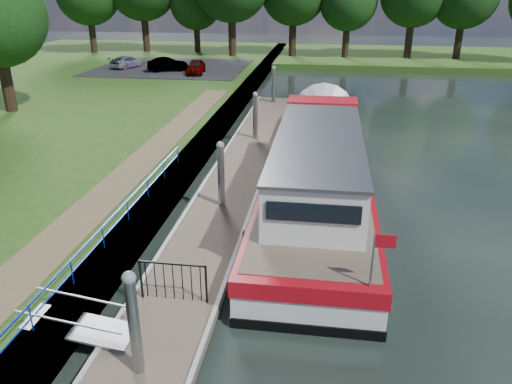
# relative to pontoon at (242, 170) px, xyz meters

# --- Properties ---
(ground) EXTENTS (160.00, 160.00, 0.00)m
(ground) POSITION_rel_pontoon_xyz_m (0.00, -13.00, -0.18)
(ground) COLOR black
(ground) RESTS_ON ground
(bank_edge) EXTENTS (1.10, 90.00, 0.78)m
(bank_edge) POSITION_rel_pontoon_xyz_m (-2.55, 2.00, 0.20)
(bank_edge) COLOR #473D2D
(bank_edge) RESTS_ON ground
(far_bank) EXTENTS (60.00, 18.00, 0.60)m
(far_bank) POSITION_rel_pontoon_xyz_m (12.00, 39.00, 0.12)
(far_bank) COLOR #254614
(far_bank) RESTS_ON ground
(footpath) EXTENTS (1.60, 40.00, 0.05)m
(footpath) POSITION_rel_pontoon_xyz_m (-4.40, -5.00, 0.62)
(footpath) COLOR brown
(footpath) RESTS_ON riverbank
(carpark) EXTENTS (14.00, 12.00, 0.06)m
(carpark) POSITION_rel_pontoon_xyz_m (-11.00, 25.00, 0.62)
(carpark) COLOR black
(carpark) RESTS_ON riverbank
(blue_fence) EXTENTS (0.04, 18.04, 0.72)m
(blue_fence) POSITION_rel_pontoon_xyz_m (-2.75, -10.00, 1.13)
(blue_fence) COLOR #0C2DBF
(blue_fence) RESTS_ON riverbank
(pontoon) EXTENTS (2.50, 30.00, 0.56)m
(pontoon) POSITION_rel_pontoon_xyz_m (0.00, 0.00, 0.00)
(pontoon) COLOR brown
(pontoon) RESTS_ON ground
(mooring_piles) EXTENTS (0.30, 27.30, 3.55)m
(mooring_piles) POSITION_rel_pontoon_xyz_m (0.00, 0.00, 1.10)
(mooring_piles) COLOR gray
(mooring_piles) RESTS_ON ground
(gangway) EXTENTS (2.58, 1.00, 0.92)m
(gangway) POSITION_rel_pontoon_xyz_m (-1.85, -12.50, 0.44)
(gangway) COLOR #A5A8AD
(gangway) RESTS_ON ground
(gate_panel) EXTENTS (1.85, 0.05, 1.15)m
(gate_panel) POSITION_rel_pontoon_xyz_m (-0.00, -10.80, 0.97)
(gate_panel) COLOR black
(gate_panel) RESTS_ON ground
(barge) EXTENTS (4.36, 21.15, 4.78)m
(barge) POSITION_rel_pontoon_xyz_m (3.60, -0.87, 0.90)
(barge) COLOR black
(barge) RESTS_ON ground
(car_a) EXTENTS (1.75, 3.62, 1.19)m
(car_a) POSITION_rel_pontoon_xyz_m (-7.81, 21.88, 1.25)
(car_a) COLOR #999999
(car_a) RESTS_ON carpark
(car_b) EXTENTS (3.86, 2.48, 1.20)m
(car_b) POSITION_rel_pontoon_xyz_m (-10.68, 22.80, 1.25)
(car_b) COLOR #999999
(car_b) RESTS_ON carpark
(car_c) EXTENTS (2.86, 4.03, 1.08)m
(car_c) POSITION_rel_pontoon_xyz_m (-15.01, 24.17, 1.19)
(car_c) COLOR #999999
(car_c) RESTS_ON carpark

